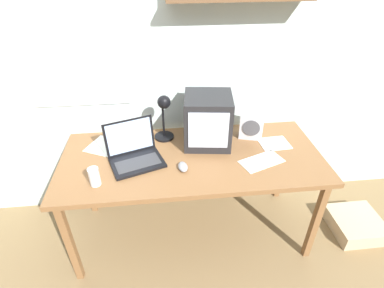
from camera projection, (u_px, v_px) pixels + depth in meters
name	position (u px, v px, depth m)	size (l,w,h in m)	color
ground_plane	(192.00, 230.00, 2.47)	(12.00, 12.00, 0.00)	olive
back_wall	(186.00, 54.00, 2.11)	(5.60, 0.24, 2.60)	silver
corner_desk	(192.00, 163.00, 2.08)	(1.78, 0.77, 0.75)	brown
crt_monitor	(208.00, 120.00, 2.09)	(0.36, 0.35, 0.36)	#232326
laptop	(134.00, 151.00, 1.98)	(0.40, 0.37, 0.26)	black
desk_lamp	(164.00, 113.00, 2.09)	(0.14, 0.17, 0.36)	black
juice_glass	(94.00, 177.00, 1.78)	(0.06, 0.06, 0.12)	white
space_heater	(251.00, 123.00, 2.19)	(0.19, 0.15, 0.23)	silver
computer_mouse	(183.00, 167.00, 1.92)	(0.07, 0.11, 0.03)	gray
printed_handout	(104.00, 146.00, 2.15)	(0.28, 0.29, 0.00)	white
loose_paper_near_monitor	(274.00, 143.00, 2.17)	(0.22, 0.19, 0.00)	white
open_notebook	(262.00, 161.00, 1.99)	(0.32, 0.24, 0.00)	silver
floor_cushion	(356.00, 224.00, 2.44)	(0.38, 0.38, 0.12)	#C9B08B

